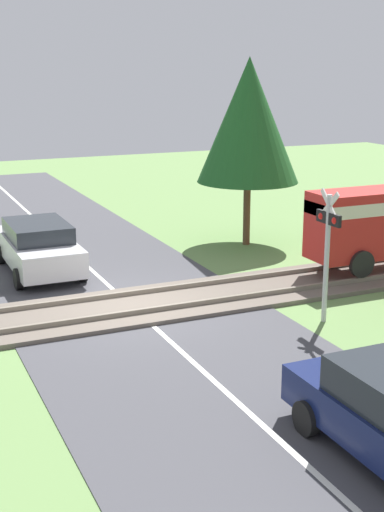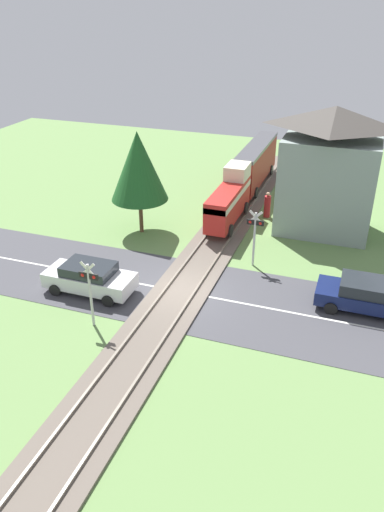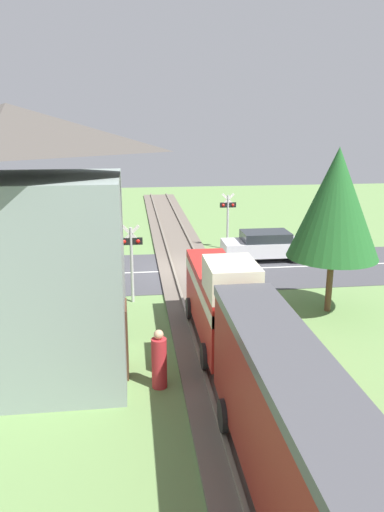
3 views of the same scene
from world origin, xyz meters
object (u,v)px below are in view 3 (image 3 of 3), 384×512
at_px(train, 253,359).
at_px(pedestrian_by_station, 159,361).
at_px(car_near_crossing, 265,245).
at_px(station_building, 20,254).
at_px(crossing_signal_east_approach, 131,253).
at_px(crossing_signal_west_approach, 228,214).

height_order(train, pedestrian_by_station, train).
relative_size(car_near_crossing, station_building, 0.58).
bearing_deg(train, crossing_signal_east_approach, -73.32).
distance_m(crossing_signal_west_approach, crossing_signal_east_approach, 9.39).
distance_m(car_near_crossing, pedestrian_by_station, 13.52).
distance_m(train, crossing_signal_east_approach, 9.34).
distance_m(car_near_crossing, station_building, 15.06).
bearing_deg(train, car_near_crossing, -106.43).
bearing_deg(crossing_signal_east_approach, car_near_crossing, -142.43).
relative_size(train, car_near_crossing, 3.30).
height_order(crossing_signal_west_approach, pedestrian_by_station, crossing_signal_west_approach).
relative_size(car_near_crossing, pedestrian_by_station, 2.59).
height_order(crossing_signal_east_approach, station_building, station_building).
height_order(train, car_near_crossing, train).
height_order(car_near_crossing, pedestrian_by_station, pedestrian_by_station).
xyz_separation_m(car_near_crossing, crossing_signal_west_approach, (1.52, -2.41, 1.23)).
bearing_deg(crossing_signal_west_approach, car_near_crossing, 122.21).
bearing_deg(station_building, car_near_crossing, -131.63).
relative_size(crossing_signal_west_approach, pedestrian_by_station, 1.87).
bearing_deg(pedestrian_by_station, train, 132.02).
bearing_deg(crossing_signal_west_approach, station_building, 58.35).
height_order(car_near_crossing, crossing_signal_east_approach, crossing_signal_east_approach).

